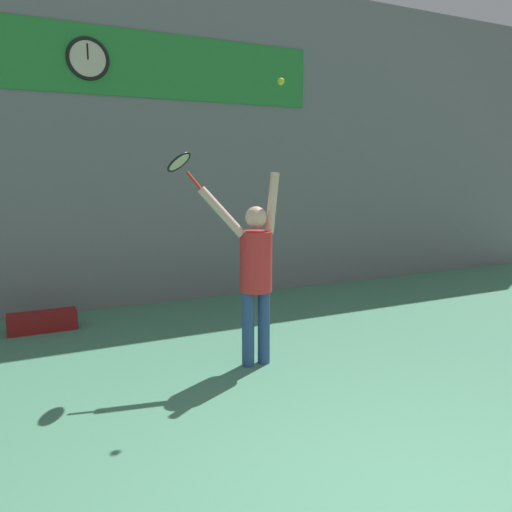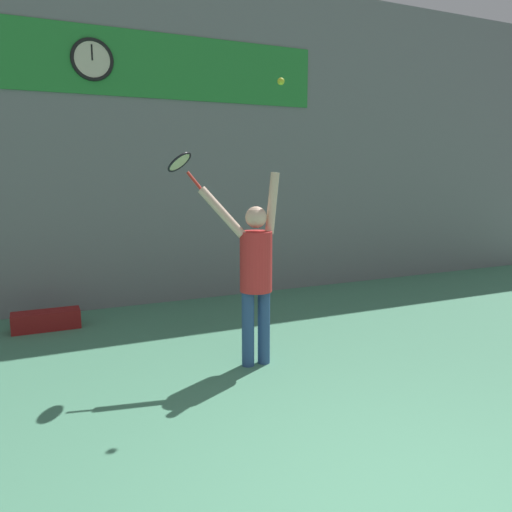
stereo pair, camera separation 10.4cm
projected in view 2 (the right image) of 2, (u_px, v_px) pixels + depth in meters
back_wall at (158, 141)px, 7.53m from camera, size 18.00×0.10×5.00m
sponsor_banner at (157, 66)px, 7.30m from camera, size 5.08×0.02×0.93m
scoreboard_clock at (92, 59)px, 6.91m from camera, size 0.58×0.05×0.58m
tennis_player at (255, 268)px, 5.16m from camera, size 0.80×0.50×2.03m
tennis_racket at (181, 164)px, 5.11m from camera, size 0.38×0.38×0.39m
tennis_ball at (281, 81)px, 4.88m from camera, size 0.07×0.07×0.07m
equipment_bag at (46, 320)px, 6.50m from camera, size 0.84×0.30×0.24m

